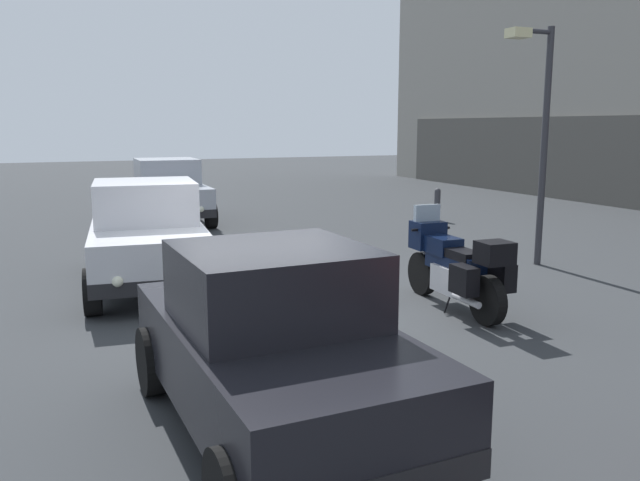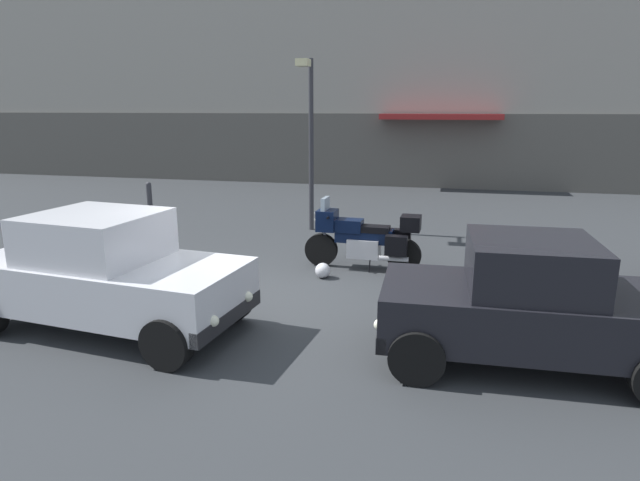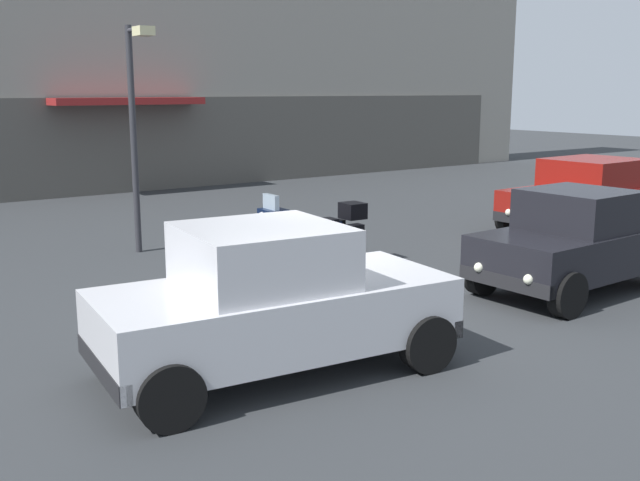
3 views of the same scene
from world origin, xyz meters
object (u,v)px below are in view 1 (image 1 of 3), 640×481
Objects in this scene: car_wagon_end at (168,191)px; streetlamp_curbside at (539,120)px; motorcycle at (455,265)px; helmet at (384,293)px; bollard_curbside at (437,203)px; car_compact_side at (274,344)px; car_hatchback_near at (147,235)px.

car_wagon_end is 9.60m from streetlamp_curbside.
streetlamp_curbside is at bearing -55.92° from motorcycle.
bollard_curbside is at bearing 141.53° from helmet.
car_compact_side is at bearing -41.12° from helmet.
motorcycle is 10.03m from car_wagon_end.
motorcycle reaches higher than helmet.
car_compact_side is 4.08× the size of bollard_curbside.
helmet is at bearing 9.69° from car_wagon_end.
motorcycle is 0.54× the size of streetlamp_curbside.
motorcycle reaches higher than bollard_curbside.
streetlamp_curbside is at bearing -16.15° from bollard_curbside.
car_wagon_end is at bearing -111.19° from bollard_curbside.
car_compact_side is 12.57m from bollard_curbside.
car_hatchback_near and car_wagon_end have the same top height.
streetlamp_curbside is at bearing 33.52° from car_wagon_end.
car_compact_side is at bearing -56.05° from streetlamp_curbside.
car_hatchback_near is 5.52m from car_compact_side.
car_wagon_end reaches higher than car_compact_side.
streetlamp_curbside is at bearing -57.84° from car_compact_side.
car_wagon_end is (-9.81, -2.10, 0.19)m from motorcycle.
bollard_curbside is (-6.60, 5.24, 0.32)m from helmet.
car_compact_side is (5.52, 0.18, -0.04)m from car_hatchback_near.
car_hatchback_near is (-3.05, -3.64, 0.19)m from motorcycle.
car_hatchback_near is at bearing -100.44° from streetlamp_curbside.
car_compact_side is at bearing -5.10° from car_wagon_end.
car_hatchback_near is at bearing 0.09° from car_compact_side.
bollard_curbside is at bearing -29.76° from motorcycle.
car_wagon_end is 4.53× the size of bollard_curbside.
helmet is at bearing -42.91° from car_compact_side.
car_compact_side is 0.90× the size of car_wagon_end.
car_hatchback_near is 1.14× the size of car_compact_side.
helmet is 3.83m from car_hatchback_near.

